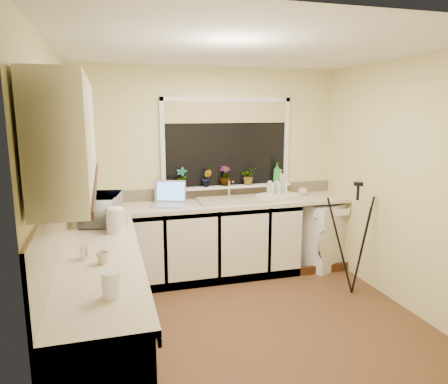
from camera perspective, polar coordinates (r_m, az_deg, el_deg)
The scene contains 34 objects.
floor at distance 4.10m, azimuth 3.59°, elevation -17.38°, with size 3.20×3.20×0.00m, color brown.
ceiling at distance 3.64m, azimuth 4.09°, elevation 18.89°, with size 3.20×3.20×0.00m, color white.
wall_back at distance 5.10m, azimuth -1.86°, elevation 2.89°, with size 3.20×3.20×0.00m, color beige.
wall_front at distance 2.37m, azimuth 16.22°, elevation -7.39°, with size 3.20×3.20×0.00m, color beige.
wall_left at distance 3.49m, azimuth -21.76°, elevation -1.79°, with size 3.00×3.00×0.00m, color beige.
wall_right at distance 4.47m, azimuth 23.51°, elevation 0.78°, with size 3.00×3.00×0.00m, color beige.
base_cabinet_back at distance 4.92m, azimuth -4.65°, elevation -6.96°, with size 2.55×0.60×0.86m, color silver.
base_cabinet_left at distance 3.45m, azimuth -16.12°, elevation -15.62°, with size 0.54×2.40×0.86m, color silver.
worktop_back at distance 4.87m, azimuth -0.98°, elevation -1.62°, with size 3.20×0.60×0.04m, color beige.
worktop_left at distance 3.28m, azimuth -16.55°, elevation -8.56°, with size 0.60×2.40×0.04m, color beige.
upper_cabinet at distance 2.95m, azimuth -20.30°, elevation 7.38°, with size 0.28×1.90×0.70m, color silver.
splashback_left at distance 3.22m, azimuth -21.93°, elevation -4.68°, with size 0.02×2.40×0.45m, color beige.
splashback_back at distance 5.13m, azimuth -1.81°, elevation 0.05°, with size 3.20×0.02×0.14m, color beige.
window_glass at distance 5.10m, azimuth 0.35°, elevation 6.57°, with size 1.50×0.02×1.00m, color black.
window_blind at distance 5.06m, azimuth 0.44°, elevation 10.79°, with size 1.50×0.02×0.25m, color tan.
windowsill at distance 5.11m, azimuth 0.52°, elevation 0.76°, with size 1.60×0.14×0.03m, color white.
sink at distance 4.92m, azimuth 1.27°, elevation -1.11°, with size 0.82×0.46×0.03m, color tan.
faucet at distance 5.07m, azimuth 0.68°, elevation 0.49°, with size 0.03×0.03×0.24m, color silver.
washing_machine at distance 5.48m, azimuth 12.76°, elevation -5.54°, with size 0.58×0.56×0.82m, color silver.
laptop at distance 4.77m, azimuth -7.50°, elevation -0.89°, with size 0.44×0.41×0.27m.
kettle at distance 3.78m, azimuth -14.52°, elevation -3.84°, with size 0.16×0.16×0.21m, color silver.
dish_rack at distance 5.08m, azimuth 7.38°, elevation -0.59°, with size 0.42×0.32×0.06m, color white.
tripod at distance 4.68m, azimuth 17.37°, elevation -6.09°, with size 0.61×0.61×1.22m, color black, non-canonical shape.
glass_jug at distance 2.54m, azimuth -15.09°, elevation -12.07°, with size 0.11×0.11×0.15m, color white.
steel_jar at distance 3.21m, azimuth -18.39°, elevation -7.79°, with size 0.07×0.07×0.10m, color silver.
microwave at distance 4.13m, azimuth -16.34°, elevation -2.22°, with size 0.49×0.33×0.27m, color silver.
plant_a at distance 4.92m, azimuth -5.75°, elevation 1.93°, with size 0.13×0.09×0.25m, color #999999.
plant_b at distance 4.99m, azimuth -2.35°, elevation 1.89°, with size 0.12×0.09×0.21m, color #999999.
plant_c at distance 5.07m, azimuth 0.10°, elevation 2.23°, with size 0.14×0.14×0.24m, color #999999.
plant_d at distance 5.15m, azimuth 3.38°, elevation 2.17°, with size 0.19×0.16×0.21m, color #999999.
soap_bottle_green at distance 5.29m, azimuth 7.20°, elevation 2.58°, with size 0.10×0.10×0.25m, color green.
soap_bottle_clear at distance 5.32m, azimuth 7.71°, elevation 2.15°, with size 0.08×0.08×0.17m, color #999999.
cup_back at distance 5.36m, azimuth 10.66°, elevation 0.07°, with size 0.11×0.11×0.09m, color silver.
cup_left at distance 3.08m, azimuth -16.16°, elevation -8.57°, with size 0.09×0.09×0.08m, color beige.
Camera 1 is at (-1.22, -3.39, 1.96)m, focal length 33.65 mm.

